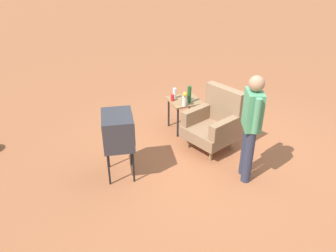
{
  "coord_description": "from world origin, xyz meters",
  "views": [
    {
      "loc": [
        4.03,
        -2.56,
        3.12
      ],
      "look_at": [
        -0.18,
        -0.86,
        0.65
      ],
      "focal_mm": 35.19,
      "sensor_mm": 36.0,
      "label": 1
    }
  ],
  "objects_px": {
    "tv_on_stand": "(118,130)",
    "bottle_wine_green": "(189,95)",
    "armchair": "(215,121)",
    "side_table": "(184,104)",
    "flower_vase": "(185,98)",
    "bottle_short_clear": "(175,93)",
    "soda_can_blue": "(189,97)",
    "person_standing": "(251,123)",
    "soda_can_red": "(172,98)"
  },
  "relations": [
    {
      "from": "side_table",
      "to": "soda_can_red",
      "type": "distance_m",
      "value": 0.27
    },
    {
      "from": "bottle_wine_green",
      "to": "side_table",
      "type": "bearing_deg",
      "value": -169.5
    },
    {
      "from": "soda_can_blue",
      "to": "flower_vase",
      "type": "relative_size",
      "value": 0.46
    },
    {
      "from": "person_standing",
      "to": "soda_can_red",
      "type": "xyz_separation_m",
      "value": [
        -1.77,
        -0.47,
        -0.26
      ]
    },
    {
      "from": "armchair",
      "to": "soda_can_blue",
      "type": "distance_m",
      "value": 0.78
    },
    {
      "from": "side_table",
      "to": "tv_on_stand",
      "type": "distance_m",
      "value": 1.8
    },
    {
      "from": "armchair",
      "to": "soda_can_red",
      "type": "height_order",
      "value": "armchair"
    },
    {
      "from": "flower_vase",
      "to": "soda_can_red",
      "type": "bearing_deg",
      "value": -157.38
    },
    {
      "from": "armchair",
      "to": "tv_on_stand",
      "type": "distance_m",
      "value": 1.76
    },
    {
      "from": "armchair",
      "to": "tv_on_stand",
      "type": "xyz_separation_m",
      "value": [
        0.19,
        -1.73,
        0.28
      ]
    },
    {
      "from": "soda_can_blue",
      "to": "bottle_wine_green",
      "type": "bearing_deg",
      "value": -22.77
    },
    {
      "from": "person_standing",
      "to": "bottle_short_clear",
      "type": "xyz_separation_m",
      "value": [
        -1.87,
        -0.39,
        -0.22
      ]
    },
    {
      "from": "person_standing",
      "to": "bottle_short_clear",
      "type": "bearing_deg",
      "value": -168.33
    },
    {
      "from": "side_table",
      "to": "bottle_short_clear",
      "type": "height_order",
      "value": "bottle_short_clear"
    },
    {
      "from": "armchair",
      "to": "person_standing",
      "type": "bearing_deg",
      "value": 0.98
    },
    {
      "from": "armchair",
      "to": "person_standing",
      "type": "distance_m",
      "value": 1.05
    },
    {
      "from": "person_standing",
      "to": "soda_can_blue",
      "type": "bearing_deg",
      "value": -174.22
    },
    {
      "from": "side_table",
      "to": "bottle_wine_green",
      "type": "relative_size",
      "value": 1.94
    },
    {
      "from": "soda_can_blue",
      "to": "bottle_short_clear",
      "type": "bearing_deg",
      "value": -128.99
    },
    {
      "from": "bottle_short_clear",
      "to": "soda_can_red",
      "type": "distance_m",
      "value": 0.13
    },
    {
      "from": "armchair",
      "to": "flower_vase",
      "type": "distance_m",
      "value": 0.69
    },
    {
      "from": "tv_on_stand",
      "to": "soda_can_blue",
      "type": "relative_size",
      "value": 8.44
    },
    {
      "from": "bottle_short_clear",
      "to": "flower_vase",
      "type": "bearing_deg",
      "value": 5.5
    },
    {
      "from": "soda_can_red",
      "to": "bottle_short_clear",
      "type": "bearing_deg",
      "value": 138.9
    },
    {
      "from": "person_standing",
      "to": "bottle_wine_green",
      "type": "distance_m",
      "value": 1.61
    },
    {
      "from": "side_table",
      "to": "flower_vase",
      "type": "bearing_deg",
      "value": -23.72
    },
    {
      "from": "tv_on_stand",
      "to": "soda_can_red",
      "type": "relative_size",
      "value": 8.44
    },
    {
      "from": "tv_on_stand",
      "to": "bottle_wine_green",
      "type": "xyz_separation_m",
      "value": [
        -0.82,
        1.53,
        -0.0
      ]
    },
    {
      "from": "tv_on_stand",
      "to": "bottle_short_clear",
      "type": "distance_m",
      "value": 1.75
    },
    {
      "from": "tv_on_stand",
      "to": "bottle_wine_green",
      "type": "relative_size",
      "value": 3.22
    },
    {
      "from": "bottle_short_clear",
      "to": "soda_can_red",
      "type": "xyz_separation_m",
      "value": [
        0.09,
        -0.08,
        -0.04
      ]
    },
    {
      "from": "side_table",
      "to": "soda_can_red",
      "type": "xyz_separation_m",
      "value": [
        -0.04,
        -0.22,
        0.15
      ]
    },
    {
      "from": "bottle_short_clear",
      "to": "bottle_wine_green",
      "type": "bearing_deg",
      "value": 30.81
    },
    {
      "from": "soda_can_blue",
      "to": "soda_can_red",
      "type": "xyz_separation_m",
      "value": [
        -0.08,
        -0.3,
        0.0
      ]
    },
    {
      "from": "person_standing",
      "to": "bottle_wine_green",
      "type": "height_order",
      "value": "person_standing"
    },
    {
      "from": "flower_vase",
      "to": "side_table",
      "type": "bearing_deg",
      "value": 156.28
    },
    {
      "from": "tv_on_stand",
      "to": "person_standing",
      "type": "distance_m",
      "value": 1.91
    },
    {
      "from": "tv_on_stand",
      "to": "person_standing",
      "type": "xyz_separation_m",
      "value": [
        0.77,
        1.74,
        0.16
      ]
    },
    {
      "from": "side_table",
      "to": "soda_can_blue",
      "type": "bearing_deg",
      "value": 61.77
    },
    {
      "from": "armchair",
      "to": "soda_can_red",
      "type": "bearing_deg",
      "value": -151.18
    },
    {
      "from": "armchair",
      "to": "side_table",
      "type": "bearing_deg",
      "value": -163.62
    },
    {
      "from": "armchair",
      "to": "side_table",
      "type": "relative_size",
      "value": 1.71
    },
    {
      "from": "flower_vase",
      "to": "person_standing",
      "type": "bearing_deg",
      "value": 13.18
    },
    {
      "from": "soda_can_red",
      "to": "person_standing",
      "type": "bearing_deg",
      "value": 14.74
    },
    {
      "from": "side_table",
      "to": "bottle_wine_green",
      "type": "height_order",
      "value": "bottle_wine_green"
    },
    {
      "from": "tv_on_stand",
      "to": "flower_vase",
      "type": "bearing_deg",
      "value": 117.5
    },
    {
      "from": "side_table",
      "to": "bottle_wine_green",
      "type": "bearing_deg",
      "value": 10.5
    },
    {
      "from": "tv_on_stand",
      "to": "person_standing",
      "type": "relative_size",
      "value": 0.63
    },
    {
      "from": "tv_on_stand",
      "to": "flower_vase",
      "type": "relative_size",
      "value": 3.89
    },
    {
      "from": "armchair",
      "to": "soda_can_blue",
      "type": "bearing_deg",
      "value": -168.12
    }
  ]
}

